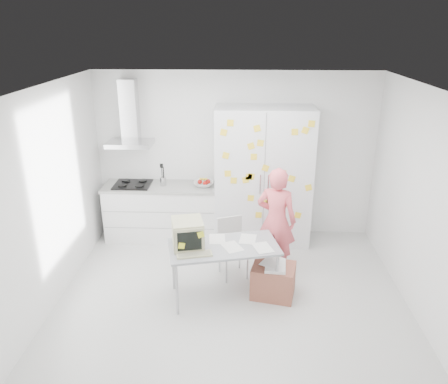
{
  "coord_description": "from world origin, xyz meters",
  "views": [
    {
      "loc": [
        0.1,
        -4.84,
        3.37
      ],
      "look_at": [
        -0.13,
        0.61,
        1.25
      ],
      "focal_mm": 35.0,
      "sensor_mm": 36.0,
      "label": 1
    }
  ],
  "objects_px": {
    "chair": "(232,243)",
    "desk": "(201,240)",
    "person": "(276,220)",
    "cardboard_box": "(273,280)"
  },
  "relations": [
    {
      "from": "desk",
      "to": "cardboard_box",
      "type": "distance_m",
      "value": 1.11
    },
    {
      "from": "person",
      "to": "desk",
      "type": "relative_size",
      "value": 1.04
    },
    {
      "from": "cardboard_box",
      "to": "desk",
      "type": "bearing_deg",
      "value": -175.77
    },
    {
      "from": "person",
      "to": "cardboard_box",
      "type": "xyz_separation_m",
      "value": [
        -0.06,
        -0.67,
        -0.55
      ]
    },
    {
      "from": "person",
      "to": "desk",
      "type": "distance_m",
      "value": 1.24
    },
    {
      "from": "chair",
      "to": "desk",
      "type": "bearing_deg",
      "value": -143.15
    },
    {
      "from": "desk",
      "to": "chair",
      "type": "distance_m",
      "value": 0.78
    },
    {
      "from": "desk",
      "to": "chair",
      "type": "relative_size",
      "value": 1.77
    },
    {
      "from": "person",
      "to": "cardboard_box",
      "type": "height_order",
      "value": "person"
    },
    {
      "from": "cardboard_box",
      "to": "chair",
      "type": "bearing_deg",
      "value": 137.02
    }
  ]
}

